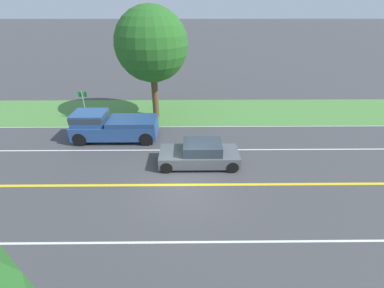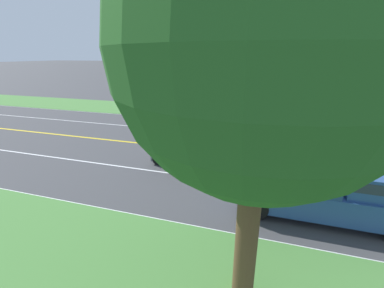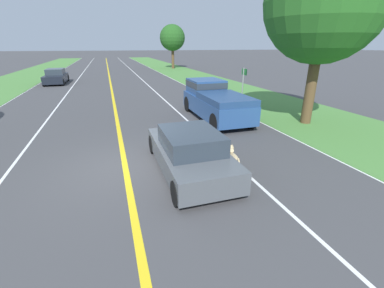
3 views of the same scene
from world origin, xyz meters
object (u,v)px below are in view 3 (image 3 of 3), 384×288
object	(u,v)px
roadside_tree_right_far	(172,38)
street_sign	(243,81)
pickup_truck	(214,100)
roadside_tree_right_near	(325,3)
dog	(233,157)
ego_car	(190,152)
oncoming_car	(56,77)

from	to	relation	value
roadside_tree_right_far	street_sign	distance (m)	28.42
pickup_truck	roadside_tree_right_near	distance (m)	6.42
roadside_tree_right_near	roadside_tree_right_far	size ratio (longest dim) A/B	1.17
dog	roadside_tree_right_near	size ratio (longest dim) A/B	0.15
ego_car	roadside_tree_right_near	distance (m)	9.14
oncoming_car	street_sign	bearing A→B (deg)	133.07
oncoming_car	street_sign	distance (m)	19.79
ego_car	pickup_truck	bearing A→B (deg)	60.86
pickup_truck	street_sign	distance (m)	4.36
roadside_tree_right_far	oncoming_car	bearing A→B (deg)	-138.85
oncoming_car	roadside_tree_right_near	size ratio (longest dim) A/B	0.59
roadside_tree_right_near	street_sign	xyz separation A→B (m)	(-0.75, 5.29, -3.93)
pickup_truck	roadside_tree_right_near	size ratio (longest dim) A/B	0.67
oncoming_car	street_sign	xyz separation A→B (m)	(13.50, -14.44, 0.78)
dog	pickup_truck	bearing A→B (deg)	80.71
dog	oncoming_car	size ratio (longest dim) A/B	0.25
street_sign	oncoming_car	bearing A→B (deg)	133.07
oncoming_car	dog	bearing A→B (deg)	109.79
ego_car	pickup_truck	xyz separation A→B (m)	(3.13, 5.61, 0.34)
roadside_tree_right_near	roadside_tree_right_far	bearing A→B (deg)	87.57
roadside_tree_right_near	roadside_tree_right_far	world-z (taller)	roadside_tree_right_near
roadside_tree_right_near	street_sign	size ratio (longest dim) A/B	3.47
ego_car	street_sign	size ratio (longest dim) A/B	1.87
ego_car	pickup_truck	world-z (taller)	pickup_truck
pickup_truck	oncoming_car	distance (m)	20.15
ego_car	oncoming_car	world-z (taller)	oncoming_car
ego_car	oncoming_car	distance (m)	24.03
ego_car	dog	size ratio (longest dim) A/B	3.58
dog	street_sign	size ratio (longest dim) A/B	0.52
roadside_tree_right_far	street_sign	xyz separation A→B (m)	(-2.17, -28.14, -3.31)
ego_car	street_sign	bearing A→B (deg)	53.17
ego_car	dog	bearing A→B (deg)	-18.58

